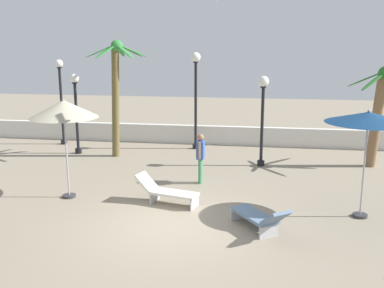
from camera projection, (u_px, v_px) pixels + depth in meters
name	position (u px, v px, depth m)	size (l,w,h in m)	color
ground_plane	(172.00, 224.00, 11.73)	(56.00, 56.00, 0.00)	gray
boundary_wall	(213.00, 135.00, 20.97)	(25.20, 0.30, 0.86)	silver
patio_umbrella_0	(368.00, 119.00, 11.65)	(2.23, 2.23, 2.95)	#333338
patio_umbrella_1	(64.00, 109.00, 13.21)	(2.02, 2.02, 3.04)	#333338
palm_tree_0	(116.00, 84.00, 18.17)	(2.49, 2.49, 4.76)	brown
palm_tree_1	(380.00, 104.00, 16.73)	(2.72, 2.78, 3.84)	brown
lamp_post_0	(61.00, 93.00, 20.56)	(0.36, 0.36, 3.91)	black
lamp_post_1	(76.00, 104.00, 18.84)	(0.37, 0.37, 3.39)	black
lamp_post_2	(196.00, 85.00, 19.55)	(0.42, 0.42, 4.25)	black
lamp_post_3	(263.00, 107.00, 16.86)	(0.41, 0.41, 3.44)	black
lounge_chair_1	(166.00, 191.00, 13.16)	(1.97, 1.03, 0.84)	#B7B7BC
lounge_chair_2	(259.00, 217.00, 11.21)	(1.55, 1.85, 0.84)	#B7B7BC
guest_0	(201.00, 154.00, 14.98)	(0.25, 0.56, 1.69)	#3F8C59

